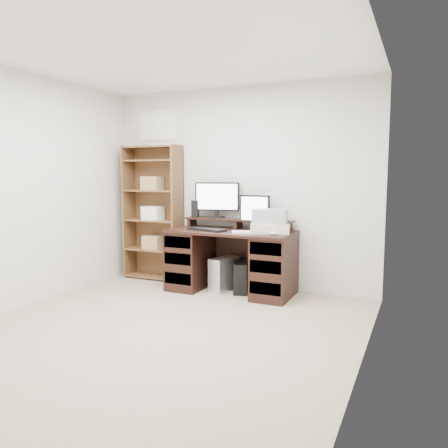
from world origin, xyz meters
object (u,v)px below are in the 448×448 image
Objects in this scene: monitor_wide at (217,198)px; monitor_small at (255,211)px; tower_silver at (224,274)px; printer at (270,228)px; tower_black at (241,277)px; desk at (231,260)px; bookshelf at (154,211)px.

monitor_wide is 1.34× the size of monitor_small.
tower_silver is at bearing -151.13° from monitor_small.
tower_silver is (-0.59, 0.01, -0.60)m from printer.
tower_black is (-0.38, 0.03, -0.62)m from printer.
desk is 0.21m from tower_silver.
bookshelf is (-1.24, 0.21, 0.53)m from desk.
tower_silver is 0.23× the size of bookshelf.
tower_black is at bearing -7.66° from bookshelf.
monitor_wide is at bearing 177.07° from monitor_small.
printer is (0.78, -0.23, -0.32)m from monitor_wide.
tower_silver is at bearing 163.01° from tower_black.
tower_black is (0.41, -0.20, -0.94)m from monitor_wide.
monitor_wide reaches higher than tower_black.
monitor_wide is 1.04m from tower_black.
monitor_small is (0.53, -0.06, -0.14)m from monitor_wide.
monitor_wide is 0.55m from monitor_small.
bookshelf reaches higher than monitor_small.
tower_black is (0.11, 0.03, -0.20)m from desk.
tower_black is at bearing 16.12° from desk.
printer is 1.74m from bookshelf.
bookshelf is at bearing 170.26° from desk.
desk is 0.64m from printer.
printer is at bearing -30.95° from monitor_small.
tower_black is at bearing -38.30° from monitor_wide.
monitor_wide is at bearing 1.25° from bookshelf.
printer is 0.24× the size of bookshelf.
monitor_small is 1.04× the size of tower_black.
desk is 0.82m from monitor_wide.
bookshelf reaches higher than printer.
bookshelf is (-1.35, 0.18, 0.73)m from tower_black.
tower_silver is 1.01× the size of tower_black.
desk is 3.47× the size of printer.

